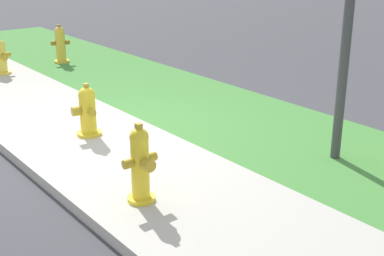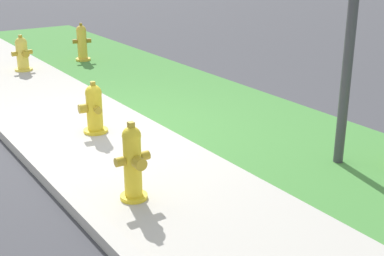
{
  "view_description": "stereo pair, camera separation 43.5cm",
  "coord_description": "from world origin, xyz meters",
  "views": [
    {
      "loc": [
        5.86,
        -2.91,
        2.42
      ],
      "look_at": [
        1.41,
        0.58,
        0.4
      ],
      "focal_mm": 50.0,
      "sensor_mm": 36.0,
      "label": 1
    },
    {
      "loc": [
        6.12,
        -2.56,
        2.42
      ],
      "look_at": [
        1.41,
        0.58,
        0.4
      ],
      "focal_mm": 50.0,
      "sensor_mm": 36.0,
      "label": 2
    }
  ],
  "objects": [
    {
      "name": "sidewalk_pavement",
      "position": [
        0.0,
        0.0,
        0.01
      ],
      "size": [
        18.0,
        1.81,
        0.01
      ],
      "primitive_type": "cube",
      "color": "#BCB7AD",
      "rests_on": "ground"
    },
    {
      "name": "street_curb",
      "position": [
        0.0,
        -0.99,
        0.06
      ],
      "size": [
        18.0,
        0.16,
        0.12
      ],
      "primitive_type": "cube",
      "color": "#BCB7AD",
      "rests_on": "ground"
    },
    {
      "name": "grass_verge",
      "position": [
        0.0,
        2.04,
        0.0
      ],
      "size": [
        18.0,
        2.27,
        0.01
      ],
      "primitive_type": "cube",
      "color": "#47893D",
      "rests_on": "ground"
    },
    {
      "name": "fire_hydrant_near_corner",
      "position": [
        -4.29,
        1.65,
        0.38
      ],
      "size": [
        0.36,
        0.39,
        0.78
      ],
      "rotation": [
        0.0,
        0.0,
        1.31
      ],
      "color": "gold",
      "rests_on": "ground"
    },
    {
      "name": "ground_plane",
      "position": [
        0.0,
        0.0,
        0.0
      ],
      "size": [
        120.0,
        120.0,
        0.0
      ],
      "primitive_type": "plane",
      "color": "#424247"
    },
    {
      "name": "fire_hydrant_at_driveway",
      "position": [
        1.9,
        -0.43,
        0.39
      ],
      "size": [
        0.32,
        0.35,
        0.8
      ],
      "rotation": [
        0.0,
        0.0,
        4.72
      ],
      "color": "yellow",
      "rests_on": "ground"
    },
    {
      "name": "fire_hydrant_across_street",
      "position": [
        -4.06,
        0.33,
        0.33
      ],
      "size": [
        0.38,
        0.4,
        0.69
      ],
      "rotation": [
        0.0,
        0.0,
        4.83
      ],
      "color": "yellow",
      "rests_on": "ground"
    },
    {
      "name": "fire_hydrant_mid_block",
      "position": [
        -0.08,
        0.04,
        0.33
      ],
      "size": [
        0.39,
        0.37,
        0.69
      ],
      "rotation": [
        0.0,
        0.0,
        3.02
      ],
      "color": "yellow",
      "rests_on": "ground"
    }
  ]
}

